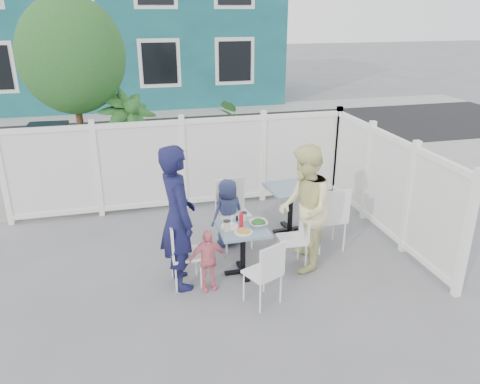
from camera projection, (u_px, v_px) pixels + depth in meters
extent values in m
plane|color=slate|center=(203.00, 277.00, 6.26)|extent=(80.00, 80.00, 0.00)
cube|color=gray|center=(171.00, 181.00, 9.68)|extent=(24.00, 2.60, 0.01)
cube|color=black|center=(156.00, 137.00, 13.02)|extent=(24.00, 5.00, 0.01)
cube|color=gray|center=(149.00, 114.00, 15.81)|extent=(24.00, 1.60, 0.01)
cube|color=#134D53|center=(124.00, 17.00, 17.66)|extent=(11.00, 6.00, 6.00)
cube|color=black|center=(49.00, 66.00, 14.92)|extent=(1.20, 0.04, 1.40)
cube|color=black|center=(174.00, 63.00, 15.83)|extent=(1.20, 0.04, 1.40)
cube|color=white|center=(183.00, 164.00, 8.14)|extent=(5.80, 0.04, 1.40)
cube|color=white|center=(181.00, 122.00, 7.87)|extent=(5.86, 0.08, 0.08)
cube|color=white|center=(185.00, 204.00, 8.42)|extent=(5.86, 0.08, 0.12)
cube|color=white|center=(387.00, 185.00, 7.18)|extent=(0.04, 3.60, 1.40)
cube|color=white|center=(393.00, 138.00, 6.91)|extent=(0.08, 3.66, 0.08)
cube|color=white|center=(382.00, 229.00, 7.46)|extent=(0.08, 3.66, 0.12)
cylinder|color=#382316|center=(82.00, 136.00, 8.43)|extent=(0.12, 0.12, 2.40)
ellipsoid|color=#19491E|center=(71.00, 55.00, 7.91)|extent=(1.80, 1.62, 1.98)
cube|color=gold|center=(52.00, 158.00, 9.12)|extent=(0.69, 0.51, 1.23)
imported|color=#19491E|center=(128.00, 147.00, 8.51)|extent=(1.58, 1.58, 1.99)
imported|color=#19491E|center=(255.00, 147.00, 9.01)|extent=(1.85, 1.95, 1.70)
cube|color=slate|center=(243.00, 229.00, 6.12)|extent=(0.64, 0.64, 0.04)
cylinder|color=black|center=(243.00, 251.00, 6.24)|extent=(0.07, 0.07, 0.62)
cube|color=black|center=(243.00, 271.00, 6.35)|extent=(0.50, 0.08, 0.04)
cube|color=black|center=(243.00, 271.00, 6.35)|extent=(0.08, 0.50, 0.04)
cube|color=slate|center=(291.00, 189.00, 7.28)|extent=(0.77, 0.77, 0.04)
cylinder|color=black|center=(290.00, 210.00, 7.42)|extent=(0.08, 0.08, 0.69)
cube|color=black|center=(290.00, 229.00, 7.55)|extent=(0.56, 0.13, 0.04)
cube|color=black|center=(290.00, 229.00, 7.55)|extent=(0.13, 0.56, 0.04)
cube|color=white|center=(186.00, 254.00, 5.97)|extent=(0.39, 0.41, 0.04)
cube|color=white|center=(171.00, 240.00, 5.83)|extent=(0.04, 0.40, 0.42)
cylinder|color=white|center=(196.00, 261.00, 6.24)|extent=(0.02, 0.02, 0.42)
cylinder|color=white|center=(201.00, 274.00, 5.93)|extent=(0.02, 0.02, 0.42)
cylinder|color=white|center=(172.00, 264.00, 6.15)|extent=(0.02, 0.02, 0.42)
cylinder|color=white|center=(176.00, 277.00, 5.85)|extent=(0.02, 0.02, 0.42)
cube|color=white|center=(292.00, 239.00, 6.38)|extent=(0.38, 0.40, 0.04)
cube|color=white|center=(305.00, 223.00, 6.33)|extent=(0.04, 0.38, 0.41)
cylinder|color=white|center=(284.00, 260.00, 6.28)|extent=(0.02, 0.02, 0.41)
cylinder|color=white|center=(277.00, 248.00, 6.57)|extent=(0.02, 0.02, 0.41)
cylinder|color=white|center=(306.00, 257.00, 6.33)|extent=(0.02, 0.02, 0.41)
cylinder|color=white|center=(298.00, 246.00, 6.63)|extent=(0.02, 0.02, 0.41)
cube|color=white|center=(235.00, 216.00, 6.89)|extent=(0.51, 0.49, 0.04)
cube|color=white|center=(230.00, 194.00, 6.97)|extent=(0.46, 0.09, 0.49)
cylinder|color=white|center=(252.00, 234.00, 6.89)|extent=(0.03, 0.03, 0.49)
cylinder|color=white|center=(227.00, 238.00, 6.76)|extent=(0.03, 0.03, 0.49)
cylinder|color=white|center=(243.00, 224.00, 7.21)|extent=(0.03, 0.03, 0.49)
cylinder|color=white|center=(218.00, 228.00, 7.08)|extent=(0.03, 0.03, 0.49)
cube|color=white|center=(262.00, 273.00, 5.59)|extent=(0.50, 0.49, 0.04)
cube|color=white|center=(273.00, 262.00, 5.38)|extent=(0.36, 0.18, 0.41)
cylinder|color=white|center=(244.00, 286.00, 5.68)|extent=(0.02, 0.02, 0.41)
cylinder|color=white|center=(264.00, 277.00, 5.87)|extent=(0.02, 0.02, 0.41)
cylinder|color=white|center=(260.00, 298.00, 5.46)|extent=(0.02, 0.02, 0.41)
cylinder|color=white|center=(281.00, 288.00, 5.64)|extent=(0.02, 0.02, 0.41)
cube|color=white|center=(328.00, 218.00, 6.86)|extent=(0.46, 0.44, 0.04)
cube|color=white|center=(336.00, 206.00, 6.58)|extent=(0.45, 0.04, 0.48)
cylinder|color=white|center=(310.00, 229.00, 7.07)|extent=(0.03, 0.03, 0.48)
cylinder|color=white|center=(333.00, 226.00, 7.16)|extent=(0.03, 0.03, 0.48)
cylinder|color=white|center=(320.00, 239.00, 6.74)|extent=(0.03, 0.03, 0.48)
cylinder|color=white|center=(344.00, 236.00, 6.84)|extent=(0.03, 0.03, 0.48)
imported|color=#14153B|center=(178.00, 218.00, 5.78)|extent=(0.56, 0.75, 1.87)
imported|color=#F0E75B|center=(304.00, 209.00, 6.20)|extent=(0.87, 1.00, 1.73)
imported|color=navy|center=(228.00, 213.00, 6.94)|extent=(0.58, 0.47, 1.04)
imported|color=pink|center=(208.00, 260.00, 5.86)|extent=(0.50, 0.25, 0.82)
cylinder|color=white|center=(243.00, 232.00, 5.99)|extent=(0.24, 0.24, 0.01)
cylinder|color=white|center=(230.00, 226.00, 6.14)|extent=(0.23, 0.23, 0.02)
imported|color=white|center=(258.00, 223.00, 6.17)|extent=(0.24, 0.24, 0.06)
cylinder|color=beige|center=(227.00, 226.00, 6.02)|extent=(0.08, 0.08, 0.13)
cylinder|color=beige|center=(244.00, 217.00, 6.30)|extent=(0.07, 0.07, 0.11)
cylinder|color=#B50D21|center=(241.00, 220.00, 6.11)|extent=(0.06, 0.06, 0.18)
cylinder|color=white|center=(232.00, 218.00, 6.33)|extent=(0.03, 0.03, 0.07)
cylinder|color=black|center=(237.00, 218.00, 6.30)|extent=(0.03, 0.03, 0.07)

